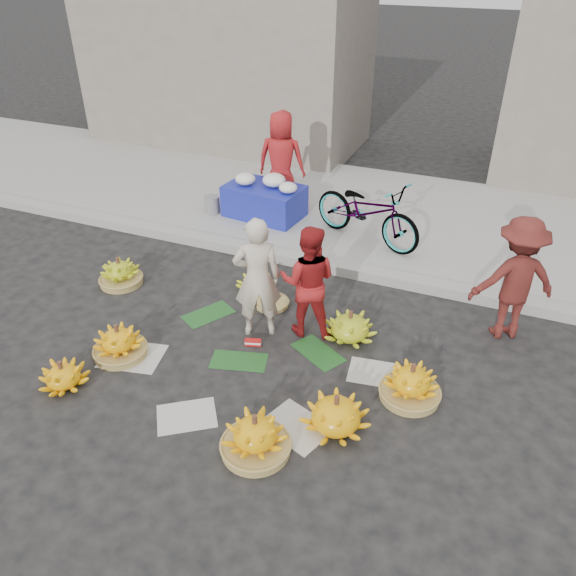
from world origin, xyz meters
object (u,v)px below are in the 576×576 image
at_px(banana_bunch_0, 119,342).
at_px(bicycle, 367,211).
at_px(flower_table, 265,199).
at_px(vendor_cream, 257,278).
at_px(banana_bunch_4, 411,383).

bearing_deg(banana_bunch_0, bicycle, 62.96).
relative_size(flower_table, bicycle, 0.71).
distance_m(banana_bunch_0, vendor_cream, 1.78).
height_order(banana_bunch_0, banana_bunch_4, banana_bunch_4).
xyz_separation_m(banana_bunch_0, vendor_cream, (1.31, 1.04, 0.60)).
bearing_deg(flower_table, bicycle, -0.48).
distance_m(banana_bunch_4, bicycle, 3.47).
height_order(banana_bunch_0, bicycle, bicycle).
xyz_separation_m(flower_table, bicycle, (1.84, -0.24, 0.20)).
distance_m(vendor_cream, bicycle, 2.77).
distance_m(flower_table, bicycle, 1.87).
distance_m(banana_bunch_0, bicycle, 4.23).
relative_size(banana_bunch_4, flower_table, 0.48).
height_order(vendor_cream, flower_table, vendor_cream).
xyz_separation_m(banana_bunch_4, vendor_cream, (-1.99, 0.45, 0.59)).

